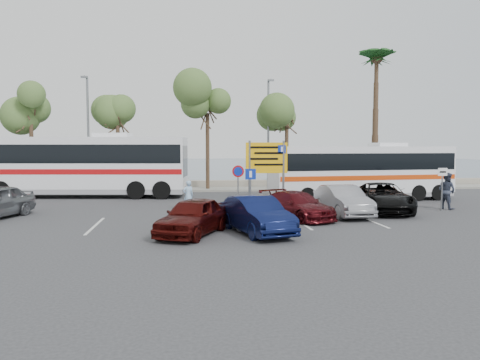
{
  "coord_description": "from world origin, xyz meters",
  "views": [
    {
      "loc": [
        -3.36,
        -20.84,
        3.3
      ],
      "look_at": [
        -0.43,
        3.0,
        1.57
      ],
      "focal_mm": 35.0,
      "sensor_mm": 36.0,
      "label": 1
    }
  ],
  "objects": [
    {
      "name": "sign_no_stop",
      "position": [
        -0.6,
        2.38,
        1.58
      ],
      "size": [
        0.6,
        0.08,
        2.35
      ],
      "color": "slate",
      "rests_on": "ground"
    },
    {
      "name": "tree_mid",
      "position": [
        -1.5,
        14.0,
        6.65
      ],
      "size": [
        3.2,
        3.2,
        8.0
      ],
      "color": "#382619",
      "rests_on": "kerb_strip"
    },
    {
      "name": "street_lamp_right",
      "position": [
        3.0,
        13.52,
        4.6
      ],
      "size": [
        0.45,
        1.15,
        8.01
      ],
      "color": "slate",
      "rests_on": "kerb_strip"
    },
    {
      "name": "car_maroon",
      "position": [
        1.8,
        -0.2,
        0.62
      ],
      "size": [
        3.26,
        4.6,
        1.24
      ],
      "primitive_type": "imported",
      "rotation": [
        0.0,
        0.0,
        0.4
      ],
      "color": "#4D0C11",
      "rests_on": "ground"
    },
    {
      "name": "sign_parking",
      "position": [
        -0.2,
        0.79,
        1.47
      ],
      "size": [
        0.5,
        0.07,
        2.25
      ],
      "color": "slate",
      "rests_on": "ground"
    },
    {
      "name": "street_lamp_left",
      "position": [
        -10.0,
        13.52,
        4.6
      ],
      "size": [
        0.45,
        1.15,
        8.01
      ],
      "color": "slate",
      "rests_on": "kerb_strip"
    },
    {
      "name": "car_silver_b",
      "position": [
        4.2,
        0.51,
        0.72
      ],
      "size": [
        1.73,
        4.42,
        1.43
      ],
      "primitive_type": "imported",
      "rotation": [
        0.0,
        0.0,
        0.05
      ],
      "color": "gray",
      "rests_on": "ground"
    },
    {
      "name": "suv_black",
      "position": [
        6.6,
        1.5,
        0.73
      ],
      "size": [
        3.41,
        5.61,
        1.45
      ],
      "primitive_type": "imported",
      "rotation": [
        0.0,
        0.0,
        -0.2
      ],
      "color": "black",
      "rests_on": "ground"
    },
    {
      "name": "car_blue",
      "position": [
        -0.6,
        -3.5,
        0.7
      ],
      "size": [
        2.54,
        4.5,
        1.4
      ],
      "primitive_type": "imported",
      "rotation": [
        0.0,
        0.0,
        0.26
      ],
      "color": "#0E1641",
      "rests_on": "ground"
    },
    {
      "name": "lane_markings",
      "position": [
        -1.14,
        -1.0,
        0.0
      ],
      "size": [
        12.02,
        4.2,
        0.01
      ],
      "primitive_type": null,
      "color": "silver",
      "rests_on": "ground"
    },
    {
      "name": "coach_bus_left",
      "position": [
        -9.79,
        10.5,
        1.93
      ],
      "size": [
        13.56,
        4.41,
        4.15
      ],
      "color": "white",
      "rests_on": "ground"
    },
    {
      "name": "direction_sign",
      "position": [
        1.0,
        3.2,
        2.43
      ],
      "size": [
        2.2,
        0.12,
        3.6
      ],
      "color": "slate",
      "rests_on": "ground"
    },
    {
      "name": "ground",
      "position": [
        0.0,
        0.0,
        0.0
      ],
      "size": [
        120.0,
        120.0,
        0.0
      ],
      "primitive_type": "plane",
      "color": "#2F2F32",
      "rests_on": "ground"
    },
    {
      "name": "pedestrian_near",
      "position": [
        -3.08,
        3.19,
        0.78
      ],
      "size": [
        0.65,
        0.53,
        1.55
      ],
      "primitive_type": "imported",
      "rotation": [
        0.0,
        0.0,
        3.46
      ],
      "color": "#99BCDF",
      "rests_on": "ground"
    },
    {
      "name": "car_red",
      "position": [
        -3.0,
        -3.5,
        0.7
      ],
      "size": [
        3.25,
        4.4,
        1.39
      ],
      "primitive_type": "imported",
      "rotation": [
        0.0,
        0.0,
        -0.45
      ],
      "color": "#430C09",
      "rests_on": "ground"
    },
    {
      "name": "tree_right",
      "position": [
        4.5,
        14.0,
        6.17
      ],
      "size": [
        3.2,
        3.2,
        7.4
      ],
      "color": "#382619",
      "rests_on": "kerb_strip"
    },
    {
      "name": "tree_left",
      "position": [
        -8.0,
        14.0,
        6.0
      ],
      "size": [
        3.2,
        3.2,
        7.2
      ],
      "color": "#382619",
      "rests_on": "kerb_strip"
    },
    {
      "name": "coach_bus_right",
      "position": [
        7.5,
        6.5,
        1.63
      ],
      "size": [
        11.48,
        3.55,
        3.52
      ],
      "color": "white",
      "rests_on": "ground"
    },
    {
      "name": "seawall",
      "position": [
        0.0,
        16.0,
        0.3
      ],
      "size": [
        48.0,
        0.8,
        0.6
      ],
      "primitive_type": "cube",
      "color": "gray",
      "rests_on": "ground"
    },
    {
      "name": "palm_tree",
      "position": [
        11.5,
        14.0,
        9.87
      ],
      "size": [
        4.8,
        4.8,
        11.2
      ],
      "color": "#382619",
      "rests_on": "kerb_strip"
    },
    {
      "name": "sign_taxi",
      "position": [
        9.8,
        1.49,
        1.42
      ],
      "size": [
        0.5,
        0.07,
        2.2
      ],
      "color": "slate",
      "rests_on": "ground"
    },
    {
      "name": "sea",
      "position": [
        0.0,
        60.0,
        0.01
      ],
      "size": [
        140.0,
        140.0,
        0.0
      ],
      "primitive_type": "plane",
      "color": "#43526B",
      "rests_on": "ground"
    },
    {
      "name": "tree_far_left",
      "position": [
        -14.0,
        14.0,
        6.33
      ],
      "size": [
        3.2,
        3.2,
        7.6
      ],
      "color": "#382619",
      "rests_on": "kerb_strip"
    },
    {
      "name": "kerb_strip",
      "position": [
        0.0,
        14.0,
        0.07
      ],
      "size": [
        44.0,
        2.4,
        0.15
      ],
      "primitive_type": "cube",
      "color": "gray",
      "rests_on": "ground"
    },
    {
      "name": "pedestrian_far",
      "position": [
        10.41,
        2.07,
        0.97
      ],
      "size": [
        1.05,
        1.16,
        1.93
      ],
      "primitive_type": "imported",
      "rotation": [
        0.0,
        0.0,
        1.99
      ],
      "color": "#313749",
      "rests_on": "ground"
    }
  ]
}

